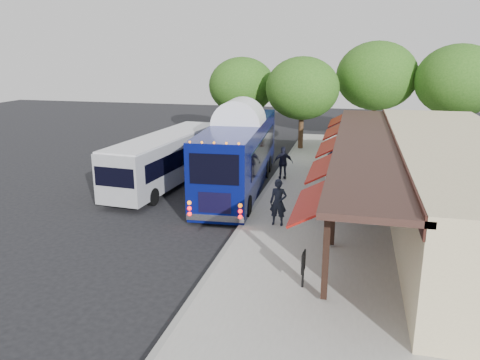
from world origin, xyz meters
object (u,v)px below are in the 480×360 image
Objects in this scene: ped_a at (278,202)px; ped_b at (331,184)px; sign_board at (303,264)px; ped_d at (334,168)px; coach_bus at (239,151)px; ped_c at (283,163)px; city_bus at (167,157)px.

ped_a is 1.17× the size of ped_b.
ped_a reaches higher than sign_board.
ped_b is at bearing 90.21° from ped_d.
coach_bus is 6.11m from ped_a.
ped_a reaches higher than ped_c.
ped_a reaches higher than ped_b.
coach_bus is 5.19m from ped_b.
ped_a is at bearing 65.12° from ped_b.
ped_c is (6.06, 2.07, -0.44)m from city_bus.
sign_board is at bearing -71.20° from ped_a.
ped_b is (1.89, 3.76, -0.14)m from ped_a.
coach_bus is at bearing 120.65° from ped_a.
city_bus is at bearing 145.04° from ped_a.
ped_d is at bearing -88.17° from ped_b.
ped_a is (6.97, -5.12, -0.40)m from city_bus.
ped_a is 6.62m from ped_d.
sign_board is at bearing 89.87° from ped_b.
ped_c is 2.93m from ped_d.
ped_a is at bearing 82.17° from ped_c.
city_bus is 9.02× the size of sign_board.
ped_d is 1.71× the size of sign_board.
coach_bus is at bearing 118.17° from sign_board.
ped_b is (4.85, -1.50, -1.05)m from coach_bus.
ped_b is (8.86, -1.36, -0.54)m from city_bus.
city_bus is 5.26× the size of ped_d.
ped_d is (0.00, 2.58, 0.16)m from ped_b.
coach_bus is at bearing 12.77° from ped_d.
ped_c is (-0.91, 7.19, -0.04)m from ped_a.
ped_d is at bearing 8.51° from coach_bus.
ped_a is (2.96, -5.27, -0.91)m from coach_bus.
ped_d is (4.85, 1.08, -0.89)m from coach_bus.
coach_bus is 4.05m from city_bus.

